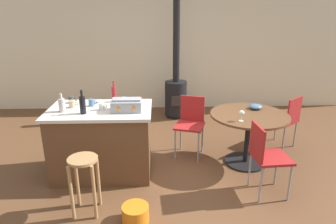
{
  "coord_description": "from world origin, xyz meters",
  "views": [
    {
      "loc": [
        -0.23,
        -3.4,
        2.09
      ],
      "look_at": [
        -0.1,
        0.17,
        0.85
      ],
      "focal_mm": 31.8,
      "sensor_mm": 36.0,
      "label": 1
    }
  ],
  "objects": [
    {
      "name": "bottle_1",
      "position": [
        -1.13,
        0.0,
        1.02
      ],
      "size": [
        0.07,
        0.07,
        0.29
      ],
      "color": "black",
      "rests_on": "kitchen_island"
    },
    {
      "name": "bottle_2",
      "position": [
        -0.82,
        0.47,
        1.02
      ],
      "size": [
        0.06,
        0.06,
        0.29
      ],
      "color": "maroon",
      "rests_on": "kitchen_island"
    },
    {
      "name": "wooden_stool",
      "position": [
        -1.01,
        -0.66,
        0.46
      ],
      "size": [
        0.31,
        0.31,
        0.65
      ],
      "color": "#A37A4C",
      "rests_on": "ground_plane"
    },
    {
      "name": "cup_4",
      "position": [
        -0.93,
        0.13,
        0.95
      ],
      "size": [
        0.11,
        0.07,
        0.09
      ],
      "color": "white",
      "rests_on": "kitchen_island"
    },
    {
      "name": "cup_2",
      "position": [
        -1.32,
        0.24,
        0.95
      ],
      "size": [
        0.12,
        0.08,
        0.09
      ],
      "color": "tan",
      "rests_on": "kitchen_island"
    },
    {
      "name": "dining_table",
      "position": [
        1.02,
        0.36,
        0.57
      ],
      "size": [
        1.06,
        1.06,
        0.74
      ],
      "color": "black",
      "rests_on": "ground_plane"
    },
    {
      "name": "back_wall",
      "position": [
        0.0,
        3.0,
        1.35
      ],
      "size": [
        8.0,
        0.1,
        2.7
      ],
      "primitive_type": "cube",
      "color": "beige",
      "rests_on": "ground_plane"
    },
    {
      "name": "toolbox",
      "position": [
        -0.62,
        0.09,
        0.98
      ],
      "size": [
        0.36,
        0.25,
        0.16
      ],
      "color": "gray",
      "rests_on": "kitchen_island"
    },
    {
      "name": "folding_chair_far",
      "position": [
        1.0,
        -0.39,
        0.52
      ],
      "size": [
        0.43,
        0.43,
        0.88
      ],
      "color": "maroon",
      "rests_on": "ground_plane"
    },
    {
      "name": "plastic_bucket",
      "position": [
        -0.48,
        -0.84,
        0.09
      ],
      "size": [
        0.28,
        0.28,
        0.18
      ],
      "primitive_type": "cylinder",
      "color": "orange",
      "rests_on": "ground_plane"
    },
    {
      "name": "bottle_0",
      "position": [
        -1.4,
        0.08,
        0.99
      ],
      "size": [
        0.08,
        0.08,
        0.23
      ],
      "color": "#B7B2AD",
      "rests_on": "kitchen_island"
    },
    {
      "name": "wine_glass",
      "position": [
        0.83,
        0.11,
        0.85
      ],
      "size": [
        0.07,
        0.07,
        0.14
      ],
      "color": "silver",
      "rests_on": "dining_table"
    },
    {
      "name": "serving_bowl",
      "position": [
        1.17,
        0.58,
        0.78
      ],
      "size": [
        0.18,
        0.18,
        0.07
      ],
      "primitive_type": "ellipsoid",
      "color": "#4C7099",
      "rests_on": "dining_table"
    },
    {
      "name": "ground_plane",
      "position": [
        0.0,
        0.0,
        0.0
      ],
      "size": [
        8.8,
        8.8,
        0.0
      ],
      "primitive_type": "plane",
      "color": "brown"
    },
    {
      "name": "cup_0",
      "position": [
        -1.09,
        0.29,
        0.95
      ],
      "size": [
        0.11,
        0.07,
        0.09
      ],
      "color": "#4C7099",
      "rests_on": "kitchen_island"
    },
    {
      "name": "folding_chair_left",
      "position": [
        1.74,
        0.84,
        0.5
      ],
      "size": [
        0.56,
        0.56,
        0.85
      ],
      "color": "maroon",
      "rests_on": "ground_plane"
    },
    {
      "name": "cup_3",
      "position": [
        -0.67,
        0.37,
        0.95
      ],
      "size": [
        0.11,
        0.07,
        0.09
      ],
      "color": "#4C7099",
      "rests_on": "kitchen_island"
    },
    {
      "name": "kitchen_island",
      "position": [
        -0.97,
        0.18,
        0.45
      ],
      "size": [
        1.3,
        0.82,
        0.9
      ],
      "color": "brown",
      "rests_on": "ground_plane"
    },
    {
      "name": "folding_chair_near",
      "position": [
        0.25,
        0.69,
        0.52
      ],
      "size": [
        0.5,
        0.5,
        0.88
      ],
      "color": "maroon",
      "rests_on": "ground_plane"
    },
    {
      "name": "wood_stove",
      "position": [
        0.13,
        2.34,
        0.56
      ],
      "size": [
        0.44,
        0.45,
        2.34
      ],
      "color": "black",
      "rests_on": "ground_plane"
    },
    {
      "name": "cup_1",
      "position": [
        -1.38,
        0.44,
        0.95
      ],
      "size": [
        0.11,
        0.07,
        0.09
      ],
      "color": "#383838",
      "rests_on": "kitchen_island"
    }
  ]
}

